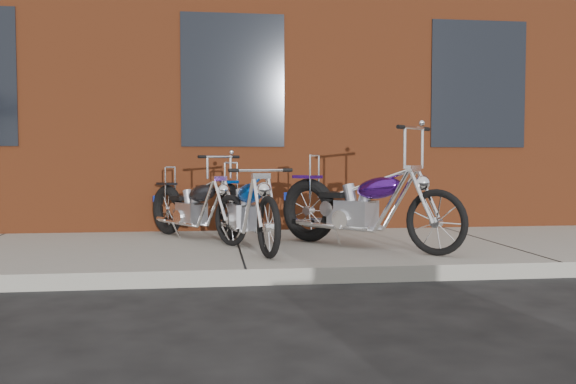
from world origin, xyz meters
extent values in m
plane|color=black|center=(0.00, 0.00, 0.00)|extent=(120.00, 120.00, 0.00)
cube|color=#9C9489|center=(0.00, 1.50, 0.07)|extent=(22.00, 3.00, 0.15)
cube|color=brown|center=(0.00, 8.00, 4.00)|extent=(22.00, 10.00, 8.00)
torus|color=black|center=(0.95, 1.62, 0.53)|extent=(0.62, 0.65, 0.75)
torus|color=black|center=(2.06, 0.42, 0.49)|extent=(0.52, 0.55, 0.68)
cube|color=#969696|center=(1.40, 1.13, 0.52)|extent=(0.50, 0.50, 0.31)
ellipsoid|color=#3D1171|center=(1.60, 0.92, 0.82)|extent=(0.59, 0.60, 0.32)
cube|color=black|center=(1.22, 1.33, 0.72)|extent=(0.38, 0.38, 0.06)
cylinder|color=white|center=(1.98, 0.52, 0.76)|extent=(0.24, 0.25, 0.56)
cylinder|color=white|center=(1.89, 0.61, 1.45)|extent=(0.44, 0.41, 0.03)
cylinder|color=white|center=(1.00, 1.56, 0.92)|extent=(0.03, 0.03, 0.50)
cylinder|color=white|center=(1.34, 1.39, 0.38)|extent=(0.68, 0.72, 0.05)
torus|color=black|center=(-0.05, 1.90, 0.49)|extent=(0.29, 0.70, 0.69)
torus|color=black|center=(0.29, 0.43, 0.46)|extent=(0.21, 0.62, 0.62)
cube|color=#969696|center=(0.09, 1.30, 0.48)|extent=(0.35, 0.43, 0.29)
ellipsoid|color=#0644B9|center=(0.15, 1.04, 0.76)|extent=(0.36, 0.57, 0.29)
cube|color=#B9B2A9|center=(0.03, 1.54, 0.68)|extent=(0.28, 0.31, 0.06)
cylinder|color=white|center=(0.26, 0.55, 0.71)|extent=(0.10, 0.28, 0.51)
cylinder|color=white|center=(0.23, 0.67, 1.02)|extent=(0.52, 0.15, 0.03)
cylinder|color=white|center=(-0.03, 1.82, 0.86)|extent=(0.03, 0.03, 0.46)
cylinder|color=white|center=(0.15, 1.53, 0.36)|extent=(0.24, 0.85, 0.05)
torus|color=black|center=(-0.79, 2.56, 0.47)|extent=(0.46, 0.60, 0.64)
torus|color=black|center=(-0.01, 1.39, 0.44)|extent=(0.38, 0.52, 0.58)
cube|color=#969696|center=(-0.47, 2.08, 0.46)|extent=(0.41, 0.44, 0.27)
ellipsoid|color=black|center=(-0.33, 1.88, 0.72)|extent=(0.47, 0.54, 0.27)
cube|color=black|center=(-0.60, 2.27, 0.64)|extent=(0.32, 0.33, 0.05)
cylinder|color=white|center=(-0.07, 1.49, 0.67)|extent=(0.17, 0.23, 0.48)
cylinder|color=white|center=(-0.13, 1.58, 1.16)|extent=(0.42, 0.30, 0.03)
cylinder|color=white|center=(-0.75, 2.50, 0.81)|extent=(0.03, 0.03, 0.43)
cylinder|color=white|center=(-0.49, 2.31, 0.35)|extent=(0.49, 0.69, 0.04)
camera|label=1|loc=(-0.30, -5.36, 1.12)|focal=38.00mm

